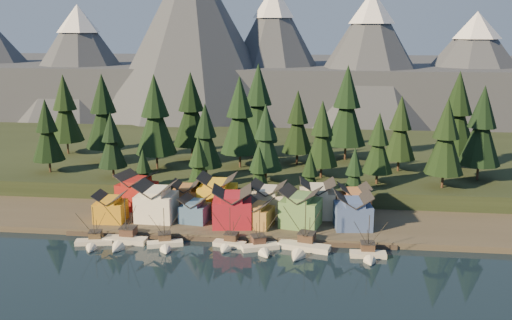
# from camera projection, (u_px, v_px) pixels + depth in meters

# --- Properties ---
(ground) EXTENTS (500.00, 500.00, 0.00)m
(ground) POSITION_uv_depth(u_px,v_px,m) (215.00, 267.00, 121.86)
(ground) COLOR black
(ground) RESTS_ON ground
(shore_strip) EXTENTS (400.00, 50.00, 1.50)m
(shore_strip) POSITION_uv_depth(u_px,v_px,m) (241.00, 207.00, 160.37)
(shore_strip) COLOR #3E382D
(shore_strip) RESTS_ON ground
(hillside) EXTENTS (420.00, 100.00, 6.00)m
(hillside) POSITION_uv_depth(u_px,v_px,m) (261.00, 159.00, 208.20)
(hillside) COLOR black
(hillside) RESTS_ON ground
(dock) EXTENTS (80.00, 4.00, 1.00)m
(dock) POSITION_uv_depth(u_px,v_px,m) (228.00, 238.00, 137.70)
(dock) COLOR #3F342D
(dock) RESTS_ON ground
(mountain_ridge) EXTENTS (560.00, 190.00, 90.00)m
(mountain_ridge) POSITION_uv_depth(u_px,v_px,m) (277.00, 70.00, 322.93)
(mountain_ridge) COLOR #444B58
(mountain_ridge) RESTS_ON ground
(boat_0) EXTENTS (9.32, 9.86, 9.96)m
(boat_0) POSITION_uv_depth(u_px,v_px,m) (93.00, 238.00, 133.65)
(boat_0) COLOR beige
(boat_0) RESTS_ON ground
(boat_1) EXTENTS (10.72, 11.55, 12.24)m
(boat_1) POSITION_uv_depth(u_px,v_px,m) (123.00, 235.00, 134.29)
(boat_1) COLOR beige
(boat_1) RESTS_ON ground
(boat_2) EXTENTS (8.99, 9.44, 10.19)m
(boat_2) POSITION_uv_depth(u_px,v_px,m) (165.00, 239.00, 132.58)
(boat_2) COLOR silver
(boat_2) RESTS_ON ground
(boat_3) EXTENTS (8.05, 8.61, 10.31)m
(boat_3) POSITION_uv_depth(u_px,v_px,m) (228.00, 239.00, 132.52)
(boat_3) COLOR beige
(boat_3) RESTS_ON ground
(boat_4) EXTENTS (9.31, 9.79, 10.69)m
(boat_4) POSITION_uv_depth(u_px,v_px,m) (261.00, 242.00, 130.48)
(boat_4) COLOR silver
(boat_4) RESTS_ON ground
(boat_5) EXTENTS (12.74, 13.40, 12.77)m
(boat_5) POSITION_uv_depth(u_px,v_px,m) (303.00, 242.00, 129.98)
(boat_5) COLOR beige
(boat_5) RESTS_ON ground
(boat_6) EXTENTS (8.30, 8.99, 10.69)m
(boat_6) POSITION_uv_depth(u_px,v_px,m) (369.00, 249.00, 126.21)
(boat_6) COLOR beige
(boat_6) RESTS_ON ground
(house_front_0) EXTENTS (7.71, 7.31, 7.48)m
(house_front_0) POSITION_uv_depth(u_px,v_px,m) (110.00, 206.00, 145.67)
(house_front_0) COLOR #C48B1B
(house_front_0) RESTS_ON shore_strip
(house_front_1) EXTENTS (9.95, 9.59, 9.88)m
(house_front_1) POSITION_uv_depth(u_px,v_px,m) (156.00, 200.00, 146.42)
(house_front_1) COLOR white
(house_front_1) RESTS_ON shore_strip
(house_front_2) EXTENTS (7.71, 7.76, 6.58)m
(house_front_2) POSITION_uv_depth(u_px,v_px,m) (195.00, 208.00, 145.44)
(house_front_2) COLOR #395C87
(house_front_2) RESTS_ON shore_strip
(house_front_3) EXTENTS (10.65, 10.26, 9.75)m
(house_front_3) POSITION_uv_depth(u_px,v_px,m) (232.00, 206.00, 142.37)
(house_front_3) COLOR maroon
(house_front_3) RESTS_ON shore_strip
(house_front_4) EXTENTS (8.26, 8.65, 6.90)m
(house_front_4) POSITION_uv_depth(u_px,v_px,m) (258.00, 212.00, 141.89)
(house_front_4) COLOR olive
(house_front_4) RESTS_ON shore_strip
(house_front_5) EXTENTS (11.02, 10.40, 9.75)m
(house_front_5) POSITION_uv_depth(u_px,v_px,m) (301.00, 206.00, 141.75)
(house_front_5) COLOR #548246
(house_front_5) RESTS_ON shore_strip
(house_front_6) EXTENTS (9.68, 9.25, 8.83)m
(house_front_6) POSITION_uv_depth(u_px,v_px,m) (353.00, 210.00, 140.59)
(house_front_6) COLOR #3D5692
(house_front_6) RESTS_ON shore_strip
(house_back_0) EXTENTS (10.82, 10.55, 9.91)m
(house_back_0) POSITION_uv_depth(u_px,v_px,m) (137.00, 190.00, 155.81)
(house_back_0) COLOR maroon
(house_back_0) RESTS_ON shore_strip
(house_back_1) EXTENTS (7.61, 7.69, 8.08)m
(house_back_1) POSITION_uv_depth(u_px,v_px,m) (186.00, 195.00, 154.28)
(house_back_1) COLOR #946234
(house_back_1) RESTS_ON shore_strip
(house_back_2) EXTENTS (9.77, 8.97, 10.36)m
(house_back_2) POSITION_uv_depth(u_px,v_px,m) (218.00, 193.00, 152.22)
(house_back_2) COLOR gold
(house_back_2) RESTS_ON shore_strip
(house_back_3) EXTENTS (9.61, 8.73, 9.06)m
(house_back_3) POSITION_uv_depth(u_px,v_px,m) (268.00, 198.00, 149.89)
(house_back_3) COLOR beige
(house_back_3) RESTS_ON shore_strip
(house_back_4) EXTENTS (9.58, 9.25, 9.75)m
(house_back_4) POSITION_uv_depth(u_px,v_px,m) (317.00, 198.00, 149.05)
(house_back_4) COLOR beige
(house_back_4) RESTS_ON shore_strip
(house_back_5) EXTENTS (8.95, 9.03, 8.90)m
(house_back_5) POSITION_uv_depth(u_px,v_px,m) (354.00, 201.00, 147.63)
(house_back_5) COLOR #A5673A
(house_back_5) RESTS_ON shore_strip
(tree_hill_0) EXTENTS (9.84, 9.84, 22.92)m
(tree_hill_0) POSITION_uv_depth(u_px,v_px,m) (47.00, 132.00, 174.99)
(tree_hill_0) COLOR #332319
(tree_hill_0) RESTS_ON hillside
(tree_hill_1) EXTENTS (12.65, 12.65, 29.48)m
(tree_hill_1) POSITION_uv_depth(u_px,v_px,m) (104.00, 114.00, 188.28)
(tree_hill_1) COLOR #332319
(tree_hill_1) RESTS_ON hillside
(tree_hill_2) EXTENTS (8.52, 8.52, 19.86)m
(tree_hill_2) POSITION_uv_depth(u_px,v_px,m) (112.00, 142.00, 169.00)
(tree_hill_2) COLOR #332319
(tree_hill_2) RESTS_ON hillside
(tree_hill_3) EXTENTS (12.94, 12.94, 30.15)m
(tree_hill_3) POSITION_uv_depth(u_px,v_px,m) (155.00, 118.00, 178.17)
(tree_hill_3) COLOR #332319
(tree_hill_3) RESTS_ON hillside
(tree_hill_4) EXTENTS (12.76, 12.76, 29.73)m
(tree_hill_4) POSITION_uv_depth(u_px,v_px,m) (191.00, 112.00, 191.82)
(tree_hill_4) COLOR #332319
(tree_hill_4) RESTS_ON hillside
(tree_hill_5) EXTENTS (9.71, 9.71, 22.63)m
(tree_hill_5) POSITION_uv_depth(u_px,v_px,m) (206.00, 138.00, 167.39)
(tree_hill_5) COLOR #332319
(tree_hill_5) RESTS_ON hillside
(tree_hill_6) EXTENTS (12.65, 12.65, 29.46)m
(tree_hill_6) POSITION_uv_depth(u_px,v_px,m) (240.00, 118.00, 180.13)
(tree_hill_6) COLOR #332319
(tree_hill_6) RESTS_ON hillside
(tree_hill_7) EXTENTS (9.92, 9.92, 23.11)m
(tree_hill_7) POSITION_uv_depth(u_px,v_px,m) (266.00, 140.00, 163.34)
(tree_hill_7) COLOR #332319
(tree_hill_7) RESTS_ON hillside
(tree_hill_8) EXTENTS (10.49, 10.49, 24.43)m
(tree_hill_8) POSITION_uv_depth(u_px,v_px,m) (298.00, 124.00, 185.47)
(tree_hill_8) COLOR #332319
(tree_hill_8) RESTS_ON hillside
(tree_hill_9) EXTENTS (10.04, 10.04, 23.39)m
(tree_hill_9) POSITION_uv_depth(u_px,v_px,m) (322.00, 136.00, 168.25)
(tree_hill_9) COLOR #332319
(tree_hill_9) RESTS_ON hillside
(tree_hill_10) EXTENTS (13.79, 13.79, 32.12)m
(tree_hill_10) POSITION_uv_depth(u_px,v_px,m) (347.00, 108.00, 190.42)
(tree_hill_10) COLOR #332319
(tree_hill_10) RESTS_ON hillside
(tree_hill_11) EXTENTS (8.92, 8.92, 20.79)m
(tree_hill_11) POSITION_uv_depth(u_px,v_px,m) (378.00, 145.00, 161.91)
(tree_hill_11) COLOR #332319
(tree_hill_11) RESTS_ON hillside
(tree_hill_12) EXTENTS (10.23, 10.23, 23.83)m
(tree_hill_12) POSITION_uv_depth(u_px,v_px,m) (400.00, 130.00, 176.09)
(tree_hill_12) COLOR #332319
(tree_hill_12) RESTS_ON hillside
(tree_hill_13) EXTENTS (10.85, 10.85, 25.28)m
(tree_hill_13) POSITION_uv_depth(u_px,v_px,m) (446.00, 140.00, 157.36)
(tree_hill_13) COLOR #332319
(tree_hill_13) RESTS_ON hillside
(tree_hill_14) EXTENTS (13.31, 13.31, 31.01)m
(tree_hill_14) POSITION_uv_depth(u_px,v_px,m) (457.00, 116.00, 178.94)
(tree_hill_14) COLOR #332319
(tree_hill_14) RESTS_ON hillside
(tree_hill_15) EXTENTS (13.85, 13.85, 32.27)m
(tree_hill_15) POSITION_uv_depth(u_px,v_px,m) (258.00, 106.00, 195.76)
(tree_hill_15) COLOR #332319
(tree_hill_15) RESTS_ON hillside
(tree_hill_16) EXTENTS (12.11, 12.11, 28.20)m
(tree_hill_16) POSITION_uv_depth(u_px,v_px,m) (65.00, 111.00, 200.16)
(tree_hill_16) COLOR #332319
(tree_hill_16) RESTS_ON hillside
(tree_hill_17) EXTENTS (12.02, 12.02, 28.01)m
(tree_hill_17) POSITION_uv_depth(u_px,v_px,m) (482.00, 129.00, 165.32)
(tree_hill_17) COLOR #332319
(tree_hill_17) RESTS_ON hillside
(tree_shore_0) EXTENTS (6.57, 6.57, 15.29)m
(tree_shore_0) POSITION_uv_depth(u_px,v_px,m) (144.00, 173.00, 161.49)
(tree_shore_0) COLOR #332319
(tree_shore_0) RESTS_ON shore_strip
(tree_shore_1) EXTENTS (8.36, 8.36, 19.47)m
(tree_shore_1) POSITION_uv_depth(u_px,v_px,m) (199.00, 166.00, 159.14)
(tree_shore_1) COLOR #332319
(tree_shore_1) RESTS_ON shore_strip
(tree_shore_2) EXTENTS (7.28, 7.28, 16.97)m
(tree_shore_2) POSITION_uv_depth(u_px,v_px,m) (259.00, 173.00, 157.51)
(tree_shore_2) COLOR #332319
(tree_shore_2) RESTS_ON shore_strip
(tree_shore_3) EXTENTS (6.85, 6.85, 15.97)m
(tree_shore_3) POSITION_uv_depth(u_px,v_px,m) (310.00, 176.00, 156.04)
(tree_shore_3) COLOR #332319
(tree_shore_3) RESTS_ON shore_strip
(tree_shore_4) EXTENTS (7.36, 7.36, 17.15)m
(tree_shore_4) POSITION_uv_depth(u_px,v_px,m) (354.00, 175.00, 154.52)
(tree_shore_4) COLOR #332319
(tree_shore_4) RESTS_ON shore_strip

